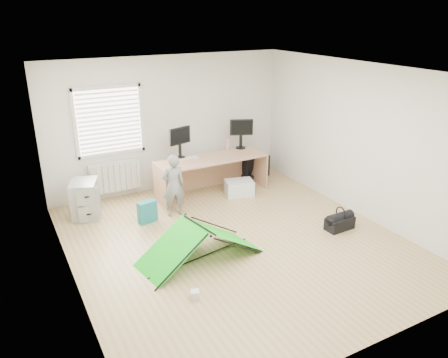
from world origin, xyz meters
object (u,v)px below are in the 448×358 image
desk (212,176)px  kite (200,242)px  person (173,186)px  filing_cabinet (85,199)px  office_chair (250,165)px  laptop_bag (185,240)px  thermos (228,144)px  duffel_bag (340,223)px  monitor_left (180,147)px  storage_crate (239,188)px  monitor_right (241,138)px

desk → kite: (-1.28, -2.13, -0.10)m
desk → person: bearing=-152.4°
filing_cabinet → office_chair: size_ratio=1.08×
kite → person: bearing=71.1°
kite → laptop_bag: bearing=90.6°
desk → thermos: (0.55, 0.32, 0.51)m
thermos → office_chair: (0.64, 0.12, -0.60)m
thermos → duffel_bag: bearing=-76.3°
filing_cabinet → monitor_left: (1.92, 0.15, 0.65)m
desk → kite: bearing=-121.4°
storage_crate → desk: bearing=145.9°
filing_cabinet → person: size_ratio=0.59×
monitor_left → laptop_bag: (-0.82, -2.04, -0.86)m
filing_cabinet → monitor_right: size_ratio=1.41×
thermos → office_chair: bearing=10.9°
monitor_left → storage_crate: monitor_left is taller
monitor_left → thermos: 1.09m
monitor_right → storage_crate: bearing=-98.7°
thermos → laptop_bag: thermos is taller
desk → duffel_bag: desk is taller
desk → person: person is taller
person → monitor_right: bearing=-149.1°
monitor_right → person: bearing=-132.3°
office_chair → monitor_right: bearing=19.9°
desk → monitor_left: size_ratio=4.63×
office_chair → person: person is taller
filing_cabinet → storage_crate: (2.93, -0.46, -0.19)m
filing_cabinet → storage_crate: size_ratio=1.24×
monitor_left → thermos: size_ratio=1.94×
laptop_bag → desk: bearing=32.6°
monitor_right → office_chair: size_ratio=0.77×
office_chair → laptop_bag: office_chair is taller
person → duffel_bag: (2.26, -1.86, -0.47)m
person → kite: person is taller
duffel_bag → thermos: bearing=101.8°
monitor_right → duffel_bag: 2.88m
filing_cabinet → duffel_bag: size_ratio=1.37×
monitor_right → thermos: (-0.30, 0.02, -0.11)m
office_chair → duffel_bag: 2.86m
filing_cabinet → kite: (1.18, -2.28, -0.06)m
storage_crate → duffel_bag: storage_crate is taller
monitor_left → storage_crate: size_ratio=0.89×
filing_cabinet → kite: size_ratio=0.38×
filing_cabinet → monitor_right: (3.31, 0.15, 0.65)m
duffel_bag → person: bearing=138.6°
desk → office_chair: bearing=20.2°
desk → duffel_bag: (1.21, -2.41, -0.27)m
monitor_left → monitor_right: 1.39m
monitor_right → office_chair: 0.80m
kite → duffel_bag: (2.50, -0.28, -0.17)m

